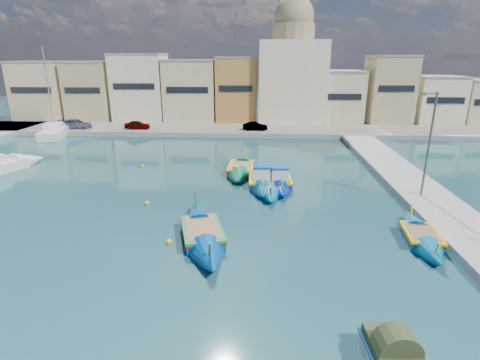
% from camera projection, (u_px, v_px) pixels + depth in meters
% --- Properties ---
extents(ground, '(160.00, 160.00, 0.00)m').
position_uv_depth(ground, '(170.00, 230.00, 23.28)').
color(ground, '#14323D').
rests_on(ground, ground).
extents(east_quay, '(4.00, 70.00, 0.50)m').
position_uv_depth(east_quay, '(469.00, 234.00, 22.17)').
color(east_quay, gray).
rests_on(east_quay, ground).
extents(north_quay, '(80.00, 8.00, 0.60)m').
position_uv_depth(north_quay, '(223.00, 130.00, 53.52)').
color(north_quay, gray).
rests_on(north_quay, ground).
extents(north_townhouses, '(83.20, 7.87, 10.19)m').
position_uv_depth(north_townhouses, '(270.00, 92.00, 58.64)').
color(north_townhouses, '#CBB78C').
rests_on(north_townhouses, ground).
extents(church_block, '(10.00, 10.00, 19.10)m').
position_uv_depth(church_block, '(292.00, 69.00, 57.99)').
color(church_block, beige).
rests_on(church_block, ground).
extents(quay_street_lamp, '(1.18, 0.16, 8.00)m').
position_uv_depth(quay_street_lamp, '(428.00, 144.00, 26.61)').
color(quay_street_lamp, '#595B60').
rests_on(quay_street_lamp, ground).
extents(parked_cars, '(29.38, 1.83, 1.28)m').
position_uv_depth(parked_cars, '(132.00, 125.00, 52.53)').
color(parked_cars, '#4C1919').
rests_on(parked_cars, north_quay).
extents(luzzu_turquoise_cabin, '(2.34, 9.16, 2.92)m').
position_uv_depth(luzzu_turquoise_cabin, '(261.00, 180.00, 31.54)').
color(luzzu_turquoise_cabin, '#00629B').
rests_on(luzzu_turquoise_cabin, ground).
extents(luzzu_blue_cabin, '(2.27, 8.02, 2.81)m').
position_uv_depth(luzzu_blue_cabin, '(279.00, 182.00, 31.28)').
color(luzzu_blue_cabin, '#002B9E').
rests_on(luzzu_blue_cabin, ground).
extents(luzzu_cyan_mid, '(1.95, 7.56, 2.22)m').
position_uv_depth(luzzu_cyan_mid, '(271.00, 188.00, 30.16)').
color(luzzu_cyan_mid, '#0073A5').
rests_on(luzzu_cyan_mid, ground).
extents(luzzu_green, '(2.65, 8.85, 2.76)m').
position_uv_depth(luzzu_green, '(241.00, 170.00, 34.74)').
color(luzzu_green, '#0A6E4F').
rests_on(luzzu_green, ground).
extents(luzzu_blue_south, '(4.67, 9.77, 2.75)m').
position_uv_depth(luzzu_blue_south, '(202.00, 235.00, 22.06)').
color(luzzu_blue_south, '#0045A0').
rests_on(luzzu_blue_south, ground).
extents(luzzu_cyan_south, '(2.53, 7.26, 2.21)m').
position_uv_depth(luzzu_cyan_south, '(421.00, 238.00, 21.79)').
color(luzzu_cyan_south, '#0065A0').
rests_on(luzzu_cyan_south, ground).
extents(tender_near, '(1.81, 3.11, 1.49)m').
position_uv_depth(tender_near, '(395.00, 360.00, 12.71)').
color(tender_near, beige).
rests_on(tender_near, ground).
extents(yacht_north, '(4.78, 9.69, 12.46)m').
position_uv_depth(yacht_north, '(59.00, 131.00, 51.98)').
color(yacht_north, white).
rests_on(yacht_north, ground).
extents(yacht_midnorth, '(5.35, 8.01, 10.99)m').
position_uv_depth(yacht_midnorth, '(12.00, 164.00, 35.97)').
color(yacht_midnorth, white).
rests_on(yacht_midnorth, ground).
extents(mooring_buoys, '(23.14, 17.75, 0.36)m').
position_uv_depth(mooring_buoys, '(221.00, 193.00, 29.33)').
color(mooring_buoys, yellow).
rests_on(mooring_buoys, ground).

